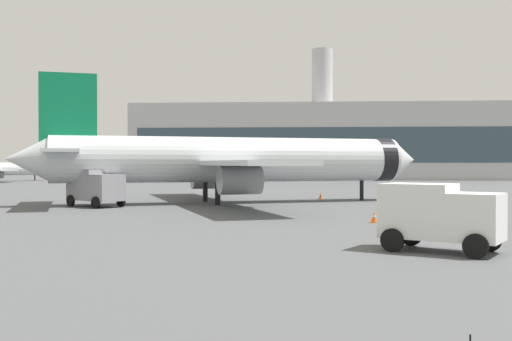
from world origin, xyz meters
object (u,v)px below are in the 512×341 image
at_px(cargo_van, 439,214).
at_px(safety_cone_mid, 321,196).
at_px(service_truck, 95,186).
at_px(airplane_at_gate, 231,160).
at_px(safety_cone_near, 374,217).

height_order(cargo_van, safety_cone_mid, cargo_van).
xyz_separation_m(service_truck, cargo_van, (21.10, -22.65, -0.16)).
bearing_deg(cargo_van, airplane_at_gate, 111.58).
bearing_deg(safety_cone_near, cargo_van, -84.82).
distance_m(safety_cone_near, safety_cone_mid, 22.61).
bearing_deg(cargo_van, safety_cone_near, 95.18).
distance_m(service_truck, cargo_van, 30.96).
distance_m(airplane_at_gate, safety_cone_mid, 10.44).
bearing_deg(safety_cone_mid, safety_cone_near, -84.61).
relative_size(cargo_van, safety_cone_mid, 7.65).
bearing_deg(safety_cone_near, airplane_at_gate, 121.13).
bearing_deg(service_truck, airplane_at_gate, 26.39).
relative_size(safety_cone_near, safety_cone_mid, 0.98).
height_order(airplane_at_gate, safety_cone_near, airplane_at_gate).
bearing_deg(safety_cone_near, safety_cone_mid, 95.39).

